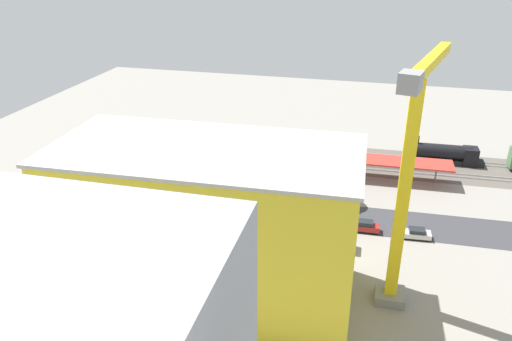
# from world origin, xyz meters

# --- Properties ---
(ground_plane) EXTENTS (171.13, 171.13, 0.00)m
(ground_plane) POSITION_xyz_m (0.00, 0.00, 0.00)
(ground_plane) COLOR gray
(ground_plane) RESTS_ON ground
(rail_bed) EXTENTS (107.40, 18.44, 0.01)m
(rail_bed) POSITION_xyz_m (0.00, -20.41, 0.00)
(rail_bed) COLOR #5B544C
(rail_bed) RESTS_ON ground
(street_asphalt) EXTENTS (107.20, 12.61, 0.01)m
(street_asphalt) POSITION_xyz_m (0.00, 3.95, 0.00)
(street_asphalt) COLOR #38383D
(street_asphalt) RESTS_ON ground
(track_rails) EXTENTS (106.90, 12.01, 0.12)m
(track_rails) POSITION_xyz_m (0.00, -20.41, 0.18)
(track_rails) COLOR #9E9EA8
(track_rails) RESTS_ON ground
(platform_canopy_near) EXTENTS (57.86, 7.31, 3.93)m
(platform_canopy_near) POSITION_xyz_m (7.34, -12.33, 3.74)
(platform_canopy_near) COLOR #B73328
(platform_canopy_near) RESTS_ON ground
(locomotive) EXTENTS (14.79, 3.44, 5.29)m
(locomotive) POSITION_xyz_m (-21.25, -23.83, 1.90)
(locomotive) COLOR black
(locomotive) RESTS_ON ground
(freight_coach_far) EXTENTS (19.20, 3.81, 6.12)m
(freight_coach_far) POSITION_xyz_m (30.09, -16.99, 3.20)
(freight_coach_far) COLOR black
(freight_coach_far) RESTS_ON ground
(parked_car_0) EXTENTS (4.33, 2.17, 1.60)m
(parked_car_0) POSITION_xyz_m (-14.64, 7.24, 0.71)
(parked_car_0) COLOR black
(parked_car_0) RESTS_ON ground
(parked_car_1) EXTENTS (4.65, 1.93, 1.78)m
(parked_car_1) POSITION_xyz_m (-6.91, 7.13, 0.79)
(parked_car_1) COLOR black
(parked_car_1) RESTS_ON ground
(parked_car_2) EXTENTS (4.67, 1.85, 1.61)m
(parked_car_2) POSITION_xyz_m (-0.18, 7.83, 0.71)
(parked_car_2) COLOR black
(parked_car_2) RESTS_ON ground
(parked_car_3) EXTENTS (4.83, 2.15, 1.62)m
(parked_car_3) POSITION_xyz_m (7.66, 7.37, 0.72)
(parked_car_3) COLOR black
(parked_car_3) RESTS_ON ground
(parked_car_4) EXTENTS (4.20, 1.87, 1.70)m
(parked_car_4) POSITION_xyz_m (16.00, 7.75, 0.76)
(parked_car_4) COLOR black
(parked_car_4) RESTS_ON ground
(parked_car_5) EXTENTS (4.74, 2.06, 1.62)m
(parked_car_5) POSITION_xyz_m (23.72, 7.58, 0.72)
(parked_car_5) COLOR black
(parked_car_5) RESTS_ON ground
(construction_building) EXTENTS (35.43, 17.80, 19.30)m
(construction_building) POSITION_xyz_m (11.27, 26.86, 9.65)
(construction_building) COLOR yellow
(construction_building) RESTS_ON ground
(construction_roof_slab) EXTENTS (36.05, 18.42, 0.40)m
(construction_roof_slab) POSITION_xyz_m (11.27, 26.86, 19.50)
(construction_roof_slab) COLOR #B7B2A8
(construction_roof_slab) RESTS_ON construction_building
(tower_crane) EXTENTS (6.61, 21.10, 29.69)m
(tower_crane) POSITION_xyz_m (-11.18, 21.86, 17.08)
(tower_crane) COLOR gray
(tower_crane) RESTS_ON ground
(box_truck_0) EXTENTS (9.20, 2.57, 3.42)m
(box_truck_0) POSITION_xyz_m (12.35, 13.70, 1.68)
(box_truck_0) COLOR black
(box_truck_0) RESTS_ON ground
(box_truck_1) EXTENTS (9.37, 2.71, 3.43)m
(box_truck_1) POSITION_xyz_m (-0.51, 12.82, 1.68)
(box_truck_1) COLOR black
(box_truck_1) RESTS_ON ground
(box_truck_2) EXTENTS (8.51, 2.48, 3.24)m
(box_truck_2) POSITION_xyz_m (9.59, 12.23, 1.58)
(box_truck_2) COLOR black
(box_truck_2) RESTS_ON ground
(street_tree_0) EXTENTS (4.20, 4.20, 7.06)m
(street_tree_0) POSITION_xyz_m (34.40, -1.94, 4.94)
(street_tree_0) COLOR brown
(street_tree_0) RESTS_ON ground
(street_tree_1) EXTENTS (4.90, 4.90, 7.51)m
(street_tree_1) POSITION_xyz_m (-1.61, -1.33, 5.04)
(street_tree_1) COLOR brown
(street_tree_1) RESTS_ON ground
(street_tree_2) EXTENTS (5.43, 5.43, 8.10)m
(street_tree_2) POSITION_xyz_m (-0.37, -0.42, 5.36)
(street_tree_2) COLOR brown
(street_tree_2) RESTS_ON ground
(street_tree_4) EXTENTS (4.46, 4.46, 7.18)m
(street_tree_4) POSITION_xyz_m (37.19, -0.68, 4.93)
(street_tree_4) COLOR brown
(street_tree_4) RESTS_ON ground
(street_tree_5) EXTENTS (4.71, 4.71, 7.43)m
(street_tree_5) POSITION_xyz_m (31.63, -1.10, 5.06)
(street_tree_5) COLOR brown
(street_tree_5) RESTS_ON ground
(traffic_light) EXTENTS (0.50, 0.36, 6.67)m
(traffic_light) POSITION_xyz_m (7.82, -0.85, 4.40)
(traffic_light) COLOR #333333
(traffic_light) RESTS_ON ground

